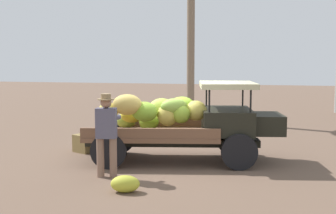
% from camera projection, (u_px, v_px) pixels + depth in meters
% --- Properties ---
extents(ground_plane, '(60.00, 60.00, 0.00)m').
position_uv_depth(ground_plane, '(177.00, 162.00, 10.06)').
color(ground_plane, brown).
extents(truck, '(4.63, 2.38, 1.83)m').
position_uv_depth(truck, '(186.00, 121.00, 10.03)').
color(truck, black).
rests_on(truck, ground).
extents(farmer, '(0.52, 0.48, 1.68)m').
position_uv_depth(farmer, '(106.00, 130.00, 8.66)').
color(farmer, '#836352').
rests_on(farmer, ground).
extents(wooden_crate, '(0.68, 0.67, 0.45)m').
position_uv_depth(wooden_crate, '(86.00, 143.00, 11.11)').
color(wooden_crate, olive).
rests_on(wooden_crate, ground).
extents(loose_banana_bunch, '(0.57, 0.41, 0.31)m').
position_uv_depth(loose_banana_bunch, '(125.00, 184.00, 7.74)').
color(loose_banana_bunch, gold).
rests_on(loose_banana_bunch, ground).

